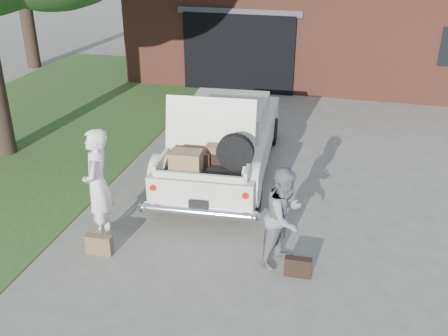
# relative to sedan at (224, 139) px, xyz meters

# --- Properties ---
(ground) EXTENTS (90.00, 90.00, 0.00)m
(ground) POSITION_rel_sedan_xyz_m (0.54, -2.68, -0.69)
(ground) COLOR gray
(ground) RESTS_ON ground
(grass_strip) EXTENTS (6.00, 16.00, 0.02)m
(grass_strip) POSITION_rel_sedan_xyz_m (-4.96, 0.32, -0.68)
(grass_strip) COLOR #2D4C1E
(grass_strip) RESTS_ON ground
(house) EXTENTS (12.80, 7.80, 3.30)m
(house) POSITION_rel_sedan_xyz_m (1.53, 8.79, 0.98)
(house) COLOR brown
(house) RESTS_ON ground
(sedan) EXTENTS (2.13, 4.77, 1.92)m
(sedan) POSITION_rel_sedan_xyz_m (0.00, 0.00, 0.00)
(sedan) COLOR white
(sedan) RESTS_ON ground
(woman_left) EXTENTS (0.60, 0.75, 1.80)m
(woman_left) POSITION_rel_sedan_xyz_m (-1.27, -2.75, 0.21)
(woman_left) COLOR white
(woman_left) RESTS_ON ground
(woman_right) EXTENTS (0.83, 0.91, 1.52)m
(woman_right) POSITION_rel_sedan_xyz_m (1.60, -2.73, 0.07)
(woman_right) COLOR gray
(woman_right) RESTS_ON ground
(suitcase_left) EXTENTS (0.41, 0.14, 0.31)m
(suitcase_left) POSITION_rel_sedan_xyz_m (-1.09, -3.22, -0.53)
(suitcase_left) COLOR brown
(suitcase_left) RESTS_ON ground
(suitcase_right) EXTENTS (0.38, 0.13, 0.29)m
(suitcase_right) POSITION_rel_sedan_xyz_m (1.86, -3.01, -0.54)
(suitcase_right) COLOR black
(suitcase_right) RESTS_ON ground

